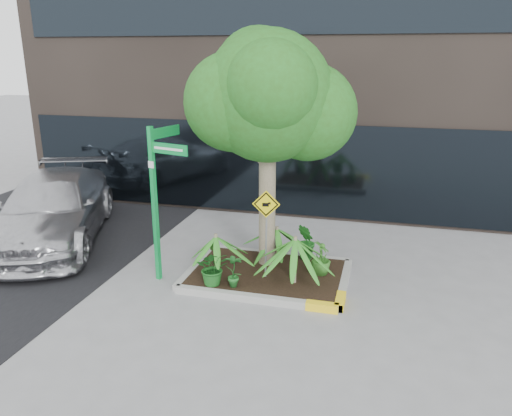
% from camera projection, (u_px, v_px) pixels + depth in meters
% --- Properties ---
extents(ground, '(80.00, 80.00, 0.00)m').
position_uv_depth(ground, '(255.00, 283.00, 10.29)').
color(ground, gray).
rests_on(ground, ground).
extents(planter, '(3.35, 2.36, 0.15)m').
position_uv_depth(planter, '(269.00, 274.00, 10.45)').
color(planter, '#9E9E99').
rests_on(planter, ground).
extents(tree, '(3.39, 3.01, 5.09)m').
position_uv_depth(tree, '(268.00, 96.00, 9.89)').
color(tree, gray).
rests_on(tree, ground).
extents(palm_front, '(1.10, 1.10, 1.22)m').
position_uv_depth(palm_front, '(295.00, 239.00, 9.72)').
color(palm_front, gray).
rests_on(palm_front, ground).
extents(palm_left, '(0.99, 0.99, 1.10)m').
position_uv_depth(palm_left, '(216.00, 237.00, 10.12)').
color(palm_left, gray).
rests_on(palm_left, ground).
extents(palm_back, '(0.91, 0.91, 1.01)m').
position_uv_depth(palm_back, '(277.00, 229.00, 10.79)').
color(palm_back, gray).
rests_on(palm_back, ground).
extents(parked_car, '(4.22, 6.08, 1.63)m').
position_uv_depth(parked_car, '(54.00, 209.00, 12.48)').
color(parked_car, silver).
rests_on(parked_car, ground).
extents(shrub_a, '(0.84, 0.84, 0.71)m').
position_uv_depth(shrub_a, '(213.00, 268.00, 9.80)').
color(shrub_a, '#18551A').
rests_on(shrub_a, planter).
extents(shrub_b, '(0.49, 0.49, 0.71)m').
position_uv_depth(shrub_b, '(321.00, 258.00, 10.27)').
color(shrub_b, '#307021').
rests_on(shrub_b, planter).
extents(shrub_c, '(0.40, 0.40, 0.71)m').
position_uv_depth(shrub_c, '(234.00, 270.00, 9.69)').
color(shrub_c, '#1F6423').
rests_on(shrub_c, planter).
extents(shrub_d, '(0.59, 0.59, 0.84)m').
position_uv_depth(shrub_d, '(307.00, 242.00, 10.96)').
color(shrub_d, '#1A5B1B').
rests_on(shrub_d, planter).
extents(street_sign_post, '(0.92, 1.10, 3.20)m').
position_uv_depth(street_sign_post, '(158.00, 187.00, 9.93)').
color(street_sign_post, '#0E9C42').
rests_on(street_sign_post, ground).
extents(cattle_sign, '(0.56, 0.22, 1.81)m').
position_uv_depth(cattle_sign, '(266.00, 219.00, 9.94)').
color(cattle_sign, slate).
rests_on(cattle_sign, ground).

